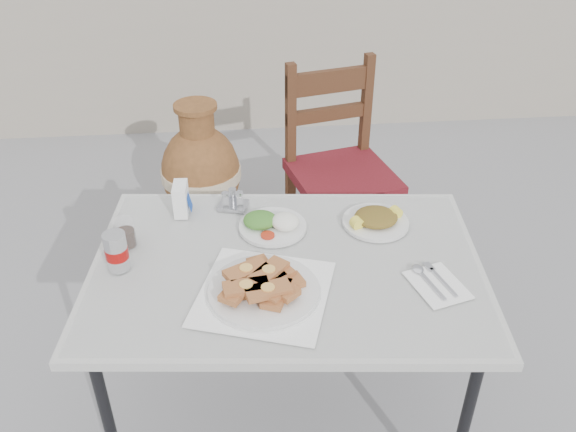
{
  "coord_description": "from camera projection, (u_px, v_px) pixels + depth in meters",
  "views": [
    {
      "loc": [
        -0.07,
        -1.53,
        1.87
      ],
      "look_at": [
        0.07,
        -0.02,
        0.86
      ],
      "focal_mm": 38.0,
      "sensor_mm": 36.0,
      "label": 1
    }
  ],
  "objects": [
    {
      "name": "ground",
      "position": [
        270.0,
        401.0,
        2.31
      ],
      "size": [
        80.0,
        80.0,
        0.0
      ],
      "primitive_type": "plane",
      "color": "slate",
      "rests_on": "ground"
    },
    {
      "name": "cafe_table",
      "position": [
        287.0,
        275.0,
        1.88
      ],
      "size": [
        1.26,
        0.91,
        0.72
      ],
      "rotation": [
        0.0,
        0.0,
        -0.09
      ],
      "color": "black",
      "rests_on": "ground"
    },
    {
      "name": "pide_plate",
      "position": [
        263.0,
        285.0,
        1.72
      ],
      "size": [
        0.45,
        0.45,
        0.07
      ],
      "rotation": [
        0.0,
        0.0,
        -0.31
      ],
      "color": "white",
      "rests_on": "cafe_table"
    },
    {
      "name": "salad_rice_plate",
      "position": [
        272.0,
        223.0,
        1.99
      ],
      "size": [
        0.22,
        0.22,
        0.06
      ],
      "color": "silver",
      "rests_on": "cafe_table"
    },
    {
      "name": "salad_chopped_plate",
      "position": [
        376.0,
        219.0,
        2.02
      ],
      "size": [
        0.22,
        0.22,
        0.05
      ],
      "color": "silver",
      "rests_on": "cafe_table"
    },
    {
      "name": "soda_can",
      "position": [
        116.0,
        251.0,
        1.8
      ],
      "size": [
        0.07,
        0.07,
        0.12
      ],
      "color": "silver",
      "rests_on": "cafe_table"
    },
    {
      "name": "cola_glass",
      "position": [
        126.0,
        234.0,
        1.91
      ],
      "size": [
        0.06,
        0.06,
        0.09
      ],
      "color": "white",
      "rests_on": "cafe_table"
    },
    {
      "name": "napkin_holder",
      "position": [
        181.0,
        199.0,
        2.05
      ],
      "size": [
        0.06,
        0.09,
        0.11
      ],
      "rotation": [
        0.0,
        0.0,
        -0.04
      ],
      "color": "white",
      "rests_on": "cafe_table"
    },
    {
      "name": "condiment_caddy",
      "position": [
        233.0,
        201.0,
        2.1
      ],
      "size": [
        0.11,
        0.1,
        0.07
      ],
      "rotation": [
        0.0,
        0.0,
        -0.27
      ],
      "color": "#BBBBC2",
      "rests_on": "cafe_table"
    },
    {
      "name": "cutlery_napkin",
      "position": [
        434.0,
        282.0,
        1.77
      ],
      "size": [
        0.18,
        0.21,
        0.01
      ],
      "rotation": [
        0.0,
        0.0,
        0.28
      ],
      "color": "white",
      "rests_on": "cafe_table"
    },
    {
      "name": "chair",
      "position": [
        339.0,
        169.0,
        2.78
      ],
      "size": [
        0.52,
        0.52,
        0.98
      ],
      "rotation": [
        0.0,
        0.0,
        0.24
      ],
      "color": "#361C0E",
      "rests_on": "ground"
    },
    {
      "name": "terracotta_urn",
      "position": [
        201.0,
        173.0,
        3.1
      ],
      "size": [
        0.41,
        0.41,
        0.71
      ],
      "color": "brown",
      "rests_on": "ground"
    },
    {
      "name": "back_wall",
      "position": [
        243.0,
        39.0,
        4.05
      ],
      "size": [
        6.0,
        0.25,
        1.2
      ],
      "primitive_type": "cube",
      "color": "gray",
      "rests_on": "ground"
    }
  ]
}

